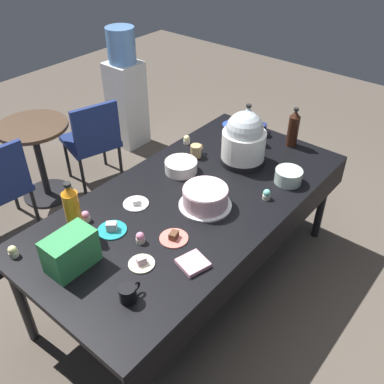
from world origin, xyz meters
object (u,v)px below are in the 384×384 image
potluck_table (192,206)px  dessert_plate_white (136,203)px  cupcake_cocoa (140,238)px  round_cafe_table (37,148)px  dessert_plate_cream (141,263)px  cupcake_lemon (86,216)px  dessert_plate_coral (174,237)px  ceramic_snack_bowl (181,166)px  cupcake_rose (267,194)px  coffee_mug_red (232,138)px  dessert_plate_cobalt (231,124)px  coffee_mug_black (128,293)px  dessert_plate_teal (112,229)px  soda_bottle_cola (293,128)px  coffee_mug_tan (196,151)px  coffee_mug_navy (261,129)px  cupcake_berry (13,251)px  water_cooler (126,92)px  soda_bottle_water (247,124)px  slow_cooker (244,140)px  frosted_layer_cake (205,197)px  soda_carton (71,251)px  glass_salad_bowl (288,176)px  maroon_chair_right (93,138)px  cupcake_mint (187,140)px

potluck_table → dessert_plate_white: dessert_plate_white is taller
cupcake_cocoa → round_cafe_table: (0.44, 1.73, -0.28)m
dessert_plate_cream → cupcake_lemon: size_ratio=2.08×
cupcake_lemon → dessert_plate_coral: bearing=-67.2°
round_cafe_table → ceramic_snack_bowl: bearing=-80.6°
dessert_plate_cream → cupcake_rose: 0.92m
ceramic_snack_bowl → coffee_mug_red: coffee_mug_red is taller
round_cafe_table → dessert_plate_cobalt: bearing=-52.4°
dessert_plate_white → coffee_mug_black: size_ratio=1.29×
potluck_table → dessert_plate_coral: size_ratio=13.49×
dessert_plate_white → cupcake_lemon: (-0.30, 0.11, 0.02)m
dessert_plate_teal → cupcake_cocoa: (0.04, -0.19, 0.02)m
dessert_plate_teal → dessert_plate_cobalt: dessert_plate_teal is taller
soda_bottle_cola → round_cafe_table: size_ratio=0.42×
coffee_mug_tan → coffee_mug_navy: 0.61m
soda_bottle_cola → coffee_mug_red: size_ratio=2.48×
dessert_plate_white → cupcake_berry: 0.75m
dessert_plate_cream → soda_bottle_cola: size_ratio=0.46×
ceramic_snack_bowl → dessert_plate_white: bearing=-176.9°
ceramic_snack_bowl → water_cooler: 1.83m
ceramic_snack_bowl → soda_bottle_water: size_ratio=0.74×
slow_cooker → round_cafe_table: size_ratio=0.53×
coffee_mug_navy → cupcake_rose: bearing=-145.4°
dessert_plate_teal → dessert_plate_white: bearing=15.4°
frosted_layer_cake → cupcake_rose: frosted_layer_cake is taller
cupcake_berry → cupcake_rose: bearing=-30.8°
soda_carton → water_cooler: size_ratio=0.21×
glass_salad_bowl → water_cooler: water_cooler is taller
coffee_mug_black → round_cafe_table: 2.13m
round_cafe_table → slow_cooker: bearing=-70.3°
potluck_table → dessert_plate_teal: 0.55m
maroon_chair_right → ceramic_snack_bowl: bearing=-98.9°
dessert_plate_cobalt → cupcake_mint: size_ratio=2.08×
coffee_mug_tan → round_cafe_table: 1.50m
slow_cooker → cupcake_rose: 0.47m
dessert_plate_cream → maroon_chair_right: 1.93m
coffee_mug_navy → round_cafe_table: (-1.03, 1.58, -0.30)m
cupcake_berry → slow_cooker: bearing=-14.9°
dessert_plate_teal → cupcake_berry: 0.53m
ceramic_snack_bowl → soda_carton: bearing=-171.9°
ceramic_snack_bowl → soda_bottle_water: (0.64, -0.11, 0.10)m
glass_salad_bowl → cupcake_berry: glass_salad_bowl is taller
cupcake_mint → cupcake_rose: (-0.21, -0.83, 0.00)m
coffee_mug_red → soda_carton: soda_carton is taller
ceramic_snack_bowl → dessert_plate_teal: ceramic_snack_bowl is taller
dessert_plate_white → cupcake_cocoa: 0.35m
dessert_plate_teal → frosted_layer_cake: bearing=-27.3°
dessert_plate_coral → cupcake_berry: (-0.64, 0.57, 0.02)m
cupcake_cocoa → maroon_chair_right: bearing=60.1°
dessert_plate_teal → soda_carton: size_ratio=0.65×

